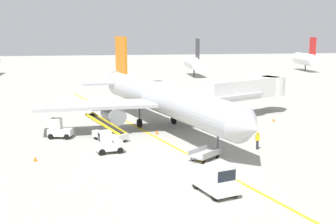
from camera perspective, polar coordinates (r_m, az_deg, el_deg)
The scene contains 16 objects.
ground_plane at distance 38.72m, azimuth 3.94°, elevation -6.46°, with size 300.00×300.00×0.00m, color #9E9B93.
taxi_line_yellow at distance 43.23m, azimuth 1.08°, elevation -4.59°, with size 0.30×80.00×0.01m, color yellow.
airliner at distance 51.20m, azimuth -0.76°, elevation 1.73°, with size 27.74×34.59×10.10m.
jet_bridge at distance 59.56m, azimuth 10.34°, elevation 2.95°, with size 12.60×8.10×4.85m.
pushback_tug at distance 31.72m, azimuth 6.17°, elevation -8.53°, with size 2.90×4.01×2.20m.
baggage_tug_near_wing at distance 48.22m, azimuth -13.64°, elevation -2.15°, with size 2.62×1.78×2.10m.
baggage_tug_by_cargo_door at distance 41.74m, azimuth -7.60°, elevation -3.93°, with size 2.62×1.77×2.10m.
belt_loader_forward_hold at distance 46.40m, azimuth -7.42°, elevation -2.63°, with size 4.41×4.43×2.59m.
belt_loader_aft_hold at distance 50.12m, azimuth 7.30°, elevation -1.63°, with size 3.31×5.05×2.59m.
baggage_cart_loaded at distance 39.62m, azimuth 4.69°, elevation -5.36°, with size 3.35×3.09×0.94m.
ground_crew_marshaller at distance 43.47m, azimuth 11.24°, elevation -3.48°, with size 0.36×0.24×1.70m.
safety_cone_nose_left at distance 56.72m, azimuth 13.21°, elevation -0.95°, with size 0.36×0.36×0.44m, color orange.
safety_cone_nose_right at distance 48.74m, azimuth -1.40°, elevation -2.57°, with size 0.36×0.36×0.44m, color orange.
safety_cone_wingtip_left at distance 40.75m, azimuth -16.41°, elevation -5.68°, with size 0.36×0.36×0.44m, color orange.
distant_aircraft_mid_left at distance 105.66m, azimuth 3.33°, elevation 6.26°, with size 3.00×10.10×8.80m.
distant_aircraft_mid_right at distance 123.30m, azimuth 17.03°, elevation 6.45°, with size 3.00×10.10×8.80m.
Camera 1 is at (-8.09, -36.10, 11.43)m, focal length 48.25 mm.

